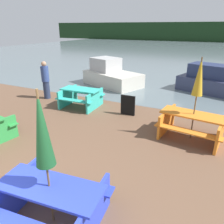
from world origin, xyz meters
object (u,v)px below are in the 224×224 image
umbrella_darkgreen (42,130)px  person (46,80)px  picnic_table_orange (192,123)px  picnic_table_teal (81,96)px  boat (111,75)px  umbrella_gold (199,77)px  picnic_table_blue (51,200)px  signboard (128,105)px  boat_second (221,83)px

umbrella_darkgreen → person: bearing=132.6°
picnic_table_orange → umbrella_darkgreen: 4.71m
picnic_table_teal → boat: 3.84m
picnic_table_teal → picnic_table_orange: bearing=-10.2°
umbrella_darkgreen → boat: umbrella_darkgreen is taller
picnic_table_orange → umbrella_gold: 1.37m
picnic_table_blue → person: bearing=132.6°
picnic_table_orange → umbrella_gold: (0.00, 0.00, 1.37)m
picnic_table_orange → signboard: size_ratio=2.63×
picnic_table_teal → signboard: bearing=1.1°
picnic_table_blue → boat: size_ratio=0.52×
picnic_table_orange → picnic_table_blue: bearing=-111.8°
picnic_table_teal → boat: bearing=97.8°
picnic_table_orange → picnic_table_teal: size_ratio=1.20×
picnic_table_teal → boat_second: (5.10, 4.64, 0.05)m
boat_second → signboard: (-3.03, -4.60, -0.14)m
picnic_table_blue → signboard: (-0.72, 5.06, -0.07)m
boat_second → boat: bearing=-154.5°
picnic_table_blue → person: size_ratio=1.13×
boat → person: (-1.53, -3.55, 0.31)m
signboard → picnic_table_orange: bearing=-19.3°
picnic_table_orange → person: bearing=170.8°
picnic_table_teal → umbrella_darkgreen: bearing=-61.0°
picnic_table_blue → boat_second: 9.93m
picnic_table_blue → umbrella_darkgreen: size_ratio=0.81×
signboard → boat_second: bearing=56.7°
picnic_table_teal → signboard: (2.07, 0.04, -0.08)m
picnic_table_orange → person: size_ratio=1.16×
picnic_table_orange → person: person is taller
picnic_table_blue → umbrella_gold: 4.75m
picnic_table_blue → umbrella_gold: size_ratio=0.80×
boat → person: bearing=-91.9°
picnic_table_orange → picnic_table_teal: (-4.47, 0.81, -0.01)m
umbrella_darkgreen → boat: (-3.31, 8.83, -1.19)m
picnic_table_orange → boat_second: boat_second is taller
picnic_table_orange → boat: (-5.00, 4.61, 0.08)m
picnic_table_blue → picnic_table_teal: picnic_table_teal is taller
person → umbrella_gold: bearing=-9.2°
umbrella_darkgreen → person: 7.21m
picnic_table_orange → umbrella_darkgreen: size_ratio=0.84×
picnic_table_orange → picnic_table_teal: picnic_table_teal is taller
picnic_table_teal → umbrella_gold: bearing=-10.2°
picnic_table_teal → boat_second: size_ratio=0.35×
picnic_table_orange → signboard: picnic_table_orange is taller
umbrella_darkgreen → person: size_ratio=1.38×
signboard → person: bearing=177.0°
boat → boat_second: bearing=29.8°
picnic_table_orange → boat: size_ratio=0.54×
picnic_table_blue → boat: (-3.31, 8.83, 0.10)m
person → umbrella_darkgreen: bearing=-47.4°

